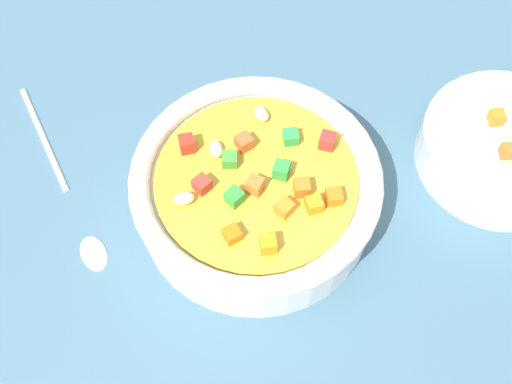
# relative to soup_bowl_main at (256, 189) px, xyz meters

# --- Properties ---
(ground_plane) EXTENTS (1.40, 1.40, 0.02)m
(ground_plane) POSITION_rel_soup_bowl_main_xyz_m (-0.00, -0.00, -0.04)
(ground_plane) COLOR #42667A
(soup_bowl_main) EXTENTS (0.21, 0.21, 0.07)m
(soup_bowl_main) POSITION_rel_soup_bowl_main_xyz_m (0.00, 0.00, 0.00)
(soup_bowl_main) COLOR white
(soup_bowl_main) RESTS_ON ground_plane
(spoon) EXTENTS (0.22, 0.04, 0.01)m
(spoon) POSITION_rel_soup_bowl_main_xyz_m (-0.11, -0.13, -0.03)
(spoon) COLOR silver
(spoon) RESTS_ON ground_plane
(side_bowl_small) EXTENTS (0.15, 0.15, 0.05)m
(side_bowl_small) POSITION_rel_soup_bowl_main_xyz_m (0.09, 0.21, -0.01)
(side_bowl_small) COLOR white
(side_bowl_small) RESTS_ON ground_plane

